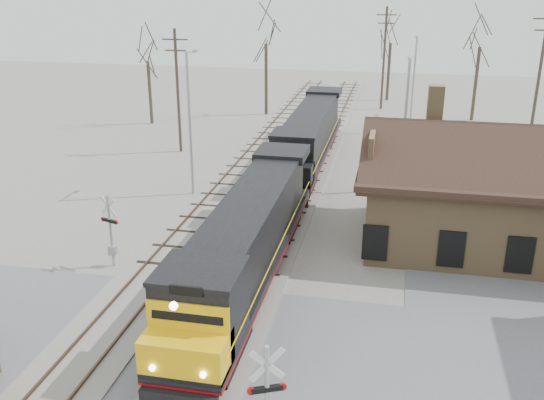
% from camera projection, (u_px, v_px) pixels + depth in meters
% --- Properties ---
extents(ground, '(140.00, 140.00, 0.00)m').
position_uv_depth(ground, '(216.00, 348.00, 22.88)').
color(ground, gray).
rests_on(ground, ground).
extents(road, '(60.00, 9.00, 0.03)m').
position_uv_depth(road, '(216.00, 347.00, 22.87)').
color(road, slate).
rests_on(road, ground).
extents(track_main, '(3.40, 90.00, 0.24)m').
position_uv_depth(track_main, '(287.00, 206.00, 36.60)').
color(track_main, gray).
rests_on(track_main, ground).
extents(track_siding, '(3.40, 90.00, 0.24)m').
position_uv_depth(track_siding, '(216.00, 201.00, 37.46)').
color(track_siding, gray).
rests_on(track_siding, ground).
extents(depot, '(15.20, 9.31, 7.90)m').
position_uv_depth(depot, '(509.00, 201.00, 30.74)').
color(depot, '#95764D').
rests_on(depot, ground).
extents(locomotive_lead, '(2.78, 18.60, 4.13)m').
position_uv_depth(locomotive_lead, '(246.00, 244.00, 26.47)').
color(locomotive_lead, black).
rests_on(locomotive_lead, ground).
extents(locomotive_trailing, '(2.78, 18.60, 3.90)m').
position_uv_depth(locomotive_trailing, '(309.00, 137.00, 43.77)').
color(locomotive_trailing, black).
rests_on(locomotive_trailing, ground).
extents(crossbuck_far, '(1.01, 0.40, 3.63)m').
position_uv_depth(crossbuck_far, '(111.00, 233.00, 28.67)').
color(crossbuck_far, '#A5A8AD').
rests_on(crossbuck_far, ground).
extents(streetlight_a, '(0.25, 2.04, 8.96)m').
position_uv_depth(streetlight_a, '(190.00, 116.00, 37.21)').
color(streetlight_a, '#A5A8AD').
rests_on(streetlight_a, ground).
extents(streetlight_b, '(0.25, 2.04, 8.43)m').
position_uv_depth(streetlight_b, '(405.00, 118.00, 38.00)').
color(streetlight_b, '#A5A8AD').
rests_on(streetlight_b, ground).
extents(streetlight_c, '(0.25, 2.04, 8.25)m').
position_uv_depth(streetlight_c, '(414.00, 79.00, 52.69)').
color(streetlight_c, '#A5A8AD').
rests_on(streetlight_c, ground).
extents(utility_pole_a, '(2.00, 0.24, 9.44)m').
position_uv_depth(utility_pole_a, '(178.00, 89.00, 46.34)').
color(utility_pole_a, '#382D23').
rests_on(utility_pole_a, ground).
extents(utility_pole_b, '(2.00, 0.24, 10.20)m').
position_uv_depth(utility_pole_b, '(384.00, 57.00, 61.28)').
color(utility_pole_b, '#382D23').
rests_on(utility_pole_b, ground).
extents(utility_pole_c, '(2.00, 0.24, 10.98)m').
position_uv_depth(utility_pole_c, '(538.00, 81.00, 45.21)').
color(utility_pole_c, '#382D23').
rests_on(utility_pole_c, ground).
extents(tree_a, '(3.84, 3.84, 9.41)m').
position_uv_depth(tree_a, '(147.00, 51.00, 54.71)').
color(tree_a, '#382D23').
rests_on(tree_a, ground).
extents(tree_b, '(4.60, 4.60, 11.26)m').
position_uv_depth(tree_b, '(266.00, 32.00, 57.92)').
color(tree_b, '#382D23').
rests_on(tree_b, ground).
extents(tree_c, '(4.13, 4.13, 10.11)m').
position_uv_depth(tree_c, '(391.00, 33.00, 65.05)').
color(tree_c, '#382D23').
rests_on(tree_c, ground).
extents(tree_d, '(4.59, 4.59, 11.25)m').
position_uv_depth(tree_d, '(481.00, 34.00, 55.47)').
color(tree_d, '#382D23').
rests_on(tree_d, ground).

